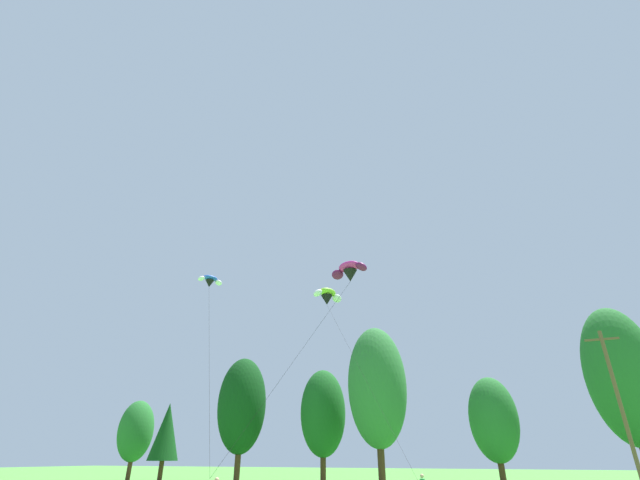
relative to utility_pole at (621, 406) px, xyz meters
name	(u,v)px	position (x,y,z in m)	size (l,w,h in m)	color
treeline_tree_a	(136,431)	(-50.78, 9.72, -0.19)	(4.24, 4.24, 9.04)	#472D19
treeline_tree_b	(166,431)	(-44.38, 7.73, -0.46)	(3.43, 3.43, 8.31)	#472D19
treeline_tree_c	(242,405)	(-34.22, 7.29, 2.02)	(5.22, 5.22, 12.68)	#472D19
treeline_tree_d	(323,413)	(-25.91, 10.54, 1.22)	(4.87, 4.87, 11.37)	#472D19
treeline_tree_e	(377,386)	(-18.83, 7.27, 3.22)	(5.76, 5.76, 14.67)	#472D19
treeline_tree_f	(494,419)	(-8.52, 8.91, -0.02)	(4.32, 4.32, 9.32)	#472D19
treeline_tree_g	(622,374)	(2.33, 8.21, 3.18)	(5.74, 5.74, 14.60)	#472D19
utility_pole	(621,406)	(0.00, 0.00, 0.00)	(2.20, 0.26, 10.79)	brown
parafoil_kite_high_blue_white	(210,281)	(-28.14, -9.01, 9.86)	(8.10, 9.01, 14.42)	blue
parafoil_kite_mid_lime_white	(327,296)	(-22.02, 1.98, 11.28)	(10.77, 12.25, 16.65)	#93D633
parafoil_kite_far_magenta	(349,271)	(-15.69, -10.22, 8.37)	(6.67, 7.64, 13.13)	#D12893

